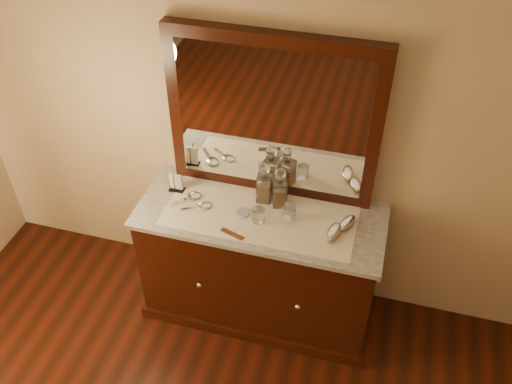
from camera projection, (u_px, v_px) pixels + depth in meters
The scene contains 18 objects.
dresser_cabinet at pixel (260, 265), 3.46m from camera, with size 1.40×0.55×0.82m, color black.
dresser_plinth at pixel (260, 302), 3.70m from camera, with size 1.46×0.59×0.08m, color black.
knob_left at pixel (199, 285), 3.28m from camera, with size 0.04×0.04×0.04m, color silver.
knob_right at pixel (298, 307), 3.16m from camera, with size 0.04×0.04×0.04m, color silver.
marble_top at pixel (261, 216), 3.18m from camera, with size 1.44×0.59×0.03m, color silver.
mirror_frame at pixel (273, 118), 3.02m from camera, with size 1.20×0.08×1.00m, color black.
mirror_glass at pixel (271, 122), 3.00m from camera, with size 1.06×0.01×0.86m, color white.
lace_runner at pixel (260, 216), 3.15m from camera, with size 1.10×0.45×0.00m, color silver.
pin_dish at pixel (243, 213), 3.16m from camera, with size 0.08×0.08×0.01m, color white.
comb at pixel (232, 234), 3.03m from camera, with size 0.14×0.03×0.01m, color brown.
napkin_rack at pixel (176, 183), 3.29m from camera, with size 0.09×0.06×0.14m.
decanter_left at pixel (264, 186), 3.19m from camera, with size 0.09×0.09×0.27m.
decanter_right at pixel (280, 191), 3.16m from camera, with size 0.10×0.10×0.27m.
brush_near at pixel (334, 233), 3.02m from camera, with size 0.09×0.16×0.04m.
brush_far at pixel (347, 223), 3.08m from camera, with size 0.11×0.16×0.04m.
hand_mirror_outer at pixel (190, 197), 3.26m from camera, with size 0.17×0.19×0.02m.
hand_mirror_inner at pixel (201, 206), 3.20m from camera, with size 0.18×0.13×0.02m.
tumblers at pixel (274, 213), 3.11m from camera, with size 0.23×0.15×0.08m.
Camera 1 is at (0.60, -0.29, 3.01)m, focal length 38.58 mm.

